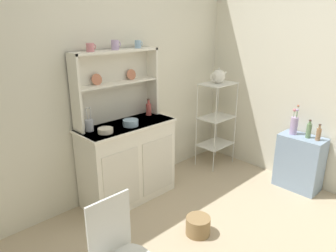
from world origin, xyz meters
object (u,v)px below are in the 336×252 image
at_px(bakers_rack, 217,115).
at_px(vinegar_bottle, 319,134).
at_px(floor_basket, 198,226).
at_px(cup_rose_0, 90,47).
at_px(wire_chair, 118,251).
at_px(jam_bottle, 149,109).
at_px(hutch_cabinet, 128,161).
at_px(bowl_mixing_large, 105,130).
at_px(porcelain_teapot, 218,76).
at_px(utensil_jar, 89,125).
at_px(oil_bottle, 309,130).
at_px(flower_vase, 294,125).
at_px(side_shelf_blue, 299,162).
at_px(hutch_shelf_unit, 115,81).

distance_m(bakers_rack, vinegar_bottle, 1.23).
bearing_deg(floor_basket, cup_rose_0, 108.22).
bearing_deg(cup_rose_0, vinegar_bottle, -38.69).
xyz_separation_m(wire_chair, jam_bottle, (1.29, 1.21, 0.40)).
bearing_deg(hutch_cabinet, bowl_mixing_large, -166.07).
xyz_separation_m(cup_rose_0, porcelain_teapot, (1.63, -0.23, -0.43)).
bearing_deg(jam_bottle, utensil_jar, -179.35).
bearing_deg(floor_basket, oil_bottle, -11.38).
distance_m(utensil_jar, flower_vase, 2.23).
distance_m(side_shelf_blue, flower_vase, 0.44).
distance_m(jam_bottle, porcelain_teapot, 1.04).
bearing_deg(cup_rose_0, bakers_rack, -8.00).
relative_size(hutch_shelf_unit, bowl_mixing_large, 6.62).
distance_m(bakers_rack, flower_vase, 0.96).
bearing_deg(cup_rose_0, jam_bottle, -3.19).
bearing_deg(bakers_rack, hutch_cabinet, 175.50).
bearing_deg(porcelain_teapot, wire_chair, -155.99).
distance_m(hutch_shelf_unit, porcelain_teapot, 1.39).
relative_size(hutch_cabinet, porcelain_teapot, 3.90).
xyz_separation_m(hutch_cabinet, side_shelf_blue, (1.54, -1.17, -0.12)).
height_order(jam_bottle, flower_vase, jam_bottle).
xyz_separation_m(hutch_cabinet, bowl_mixing_large, (-0.30, -0.07, 0.44)).
distance_m(floor_basket, jam_bottle, 1.35).
height_order(jam_bottle, vinegar_bottle, jam_bottle).
xyz_separation_m(bakers_rack, bowl_mixing_large, (-1.66, 0.03, 0.19)).
relative_size(cup_rose_0, jam_bottle, 0.46).
bearing_deg(oil_bottle, cup_rose_0, 143.41).
relative_size(bakers_rack, bowl_mixing_large, 7.72).
xyz_separation_m(hutch_cabinet, cup_rose_0, (-0.27, 0.12, 1.18)).
distance_m(bakers_rack, cup_rose_0, 1.89).
bearing_deg(hutch_shelf_unit, cup_rose_0, -171.29).
relative_size(hutch_shelf_unit, bakers_rack, 0.86).
relative_size(hutch_shelf_unit, porcelain_teapot, 3.63).
relative_size(floor_basket, bowl_mixing_large, 1.57).
relative_size(side_shelf_blue, vinegar_bottle, 3.45).
xyz_separation_m(jam_bottle, flower_vase, (1.16, -1.14, -0.18)).
bearing_deg(vinegar_bottle, porcelain_teapot, 98.38).
height_order(side_shelf_blue, bowl_mixing_large, bowl_mixing_large).
bearing_deg(bowl_mixing_large, utensil_jar, 117.42).
bearing_deg(hutch_shelf_unit, bowl_mixing_large, -141.24).
bearing_deg(utensil_jar, wire_chair, -114.44).
height_order(wire_chair, porcelain_teapot, porcelain_teapot).
bearing_deg(cup_rose_0, flower_vase, -33.01).
distance_m(side_shelf_blue, utensil_jar, 2.36).
bearing_deg(flower_vase, porcelain_teapot, 100.73).
bearing_deg(bakers_rack, utensil_jar, 173.91).
xyz_separation_m(bowl_mixing_large, flower_vase, (1.83, -0.98, -0.13)).
bearing_deg(oil_bottle, wire_chair, 177.67).
relative_size(bakers_rack, wire_chair, 1.30).
bearing_deg(side_shelf_blue, flower_vase, 90.12).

